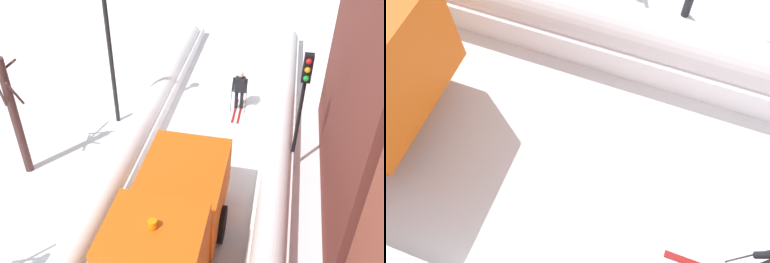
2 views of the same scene
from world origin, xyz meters
The scene contains 5 objects.
plow_truck centered at (0.00, 7.10, 1.48)m, with size 3.20×5.98×3.12m.
skier centered at (-0.80, -1.04, 1.00)m, with size 0.62×1.80×1.81m.
traffic_light_pole centered at (-3.06, 2.48, 3.11)m, with size 0.28×0.42×4.43m.
street_lamp centered at (3.83, 0.90, 3.64)m, with size 0.40×0.40×5.84m.
bare_tree_near centered at (5.82, 4.41, 2.27)m, with size 0.83×1.12×4.75m.
Camera 1 is at (-2.17, 14.53, 10.10)m, focal length 41.09 mm.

